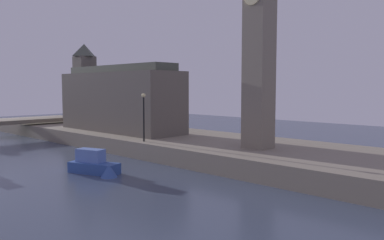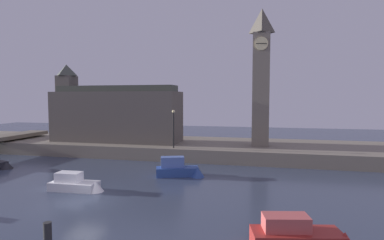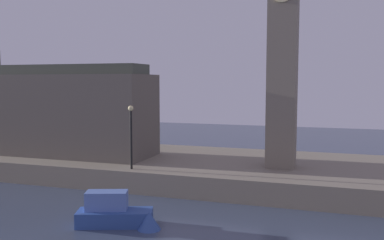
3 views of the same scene
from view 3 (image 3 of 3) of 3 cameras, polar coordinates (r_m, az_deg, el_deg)
far_embankment at (r=34.68m, az=-7.55°, el=-5.94°), size 70.00×12.00×1.50m
clock_tower at (r=29.71m, az=12.25°, el=9.63°), size 2.15×2.20×16.07m
parliament_hall at (r=36.83m, az=-18.90°, el=1.33°), size 16.86×5.06×10.22m
streetlamp at (r=28.72m, az=-8.28°, el=-1.37°), size 0.36×0.36×4.34m
boat_tour_blue at (r=22.54m, az=-9.84°, el=-12.45°), size 4.79×2.59×1.81m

